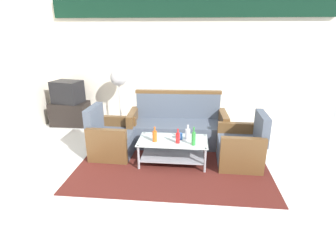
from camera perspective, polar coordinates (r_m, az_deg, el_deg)
The scene contains 15 objects.
ground_plane at distance 3.65m, azimuth 2.25°, elevation -14.59°, with size 14.00×14.00×0.00m, color white.
wall_back at distance 6.09m, azimuth 4.27°, elevation 14.36°, with size 6.52×0.19×2.80m.
rug at distance 4.50m, azimuth 1.17°, elevation -7.33°, with size 3.01×2.30×0.01m, color #511E19.
couch at distance 5.06m, azimuth 2.06°, elevation -0.30°, with size 1.83×0.81×0.96m.
armchair_left at distance 4.71m, azimuth -12.01°, elevation -2.70°, with size 0.72×0.78×0.85m.
armchair_right at distance 4.44m, azimuth 15.41°, elevation -4.46°, with size 0.71×0.77×0.85m.
coffee_table at distance 4.31m, azimuth 1.03°, elevation -4.70°, with size 1.10×0.60×0.40m.
bottle_red at distance 4.11m, azimuth 2.11°, elevation -2.51°, with size 0.06×0.06×0.23m.
bottle_orange at distance 4.17m, azimuth -2.85°, elevation -2.12°, with size 0.07×0.07×0.24m.
bottle_clear at distance 4.25m, azimuth 4.23°, elevation -1.71°, with size 0.08×0.08×0.25m.
bottle_green at distance 4.05m, azimuth 5.48°, elevation -2.62°, with size 0.06×0.06×0.29m.
cup at distance 4.27m, azimuth 2.56°, elevation -2.21°, with size 0.08×0.08×0.10m, color #2659A5.
tv_stand at distance 6.47m, azimuth -20.11°, elevation 2.52°, with size 0.80×0.50×0.52m, color black.
television at distance 6.35m, azimuth -20.64°, elevation 6.83°, with size 0.68×0.56×0.48m.
pedestal_fan at distance 5.93m, azimuth -10.46°, elevation 9.42°, with size 0.36×0.36×1.27m.
Camera 1 is at (0.16, -3.00, 2.08)m, focal length 28.56 mm.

